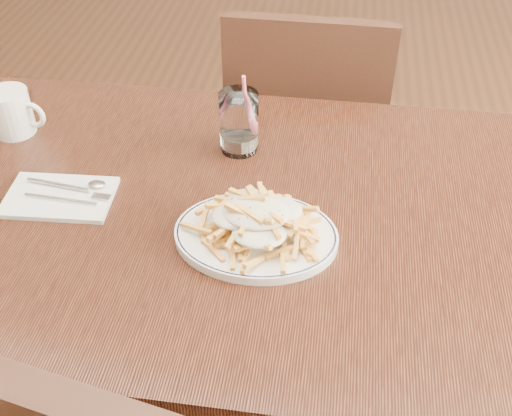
% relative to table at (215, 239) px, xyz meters
% --- Properties ---
extents(table, '(1.20, 0.80, 0.75)m').
position_rel_table_xyz_m(table, '(0.00, 0.00, 0.00)').
color(table, black).
rests_on(table, ground).
extents(chair_far, '(0.41, 0.41, 0.88)m').
position_rel_table_xyz_m(chair_far, '(0.13, 0.63, -0.17)').
color(chair_far, black).
rests_on(chair_far, ground).
extents(fries_plate, '(0.30, 0.27, 0.02)m').
position_rel_table_xyz_m(fries_plate, '(0.09, -0.07, 0.09)').
color(fries_plate, white).
rests_on(fries_plate, table).
extents(loaded_fries, '(0.22, 0.18, 0.06)m').
position_rel_table_xyz_m(loaded_fries, '(0.09, -0.07, 0.13)').
color(loaded_fries, gold).
rests_on(loaded_fries, fries_plate).
extents(napkin, '(0.20, 0.14, 0.01)m').
position_rel_table_xyz_m(napkin, '(-0.28, -0.02, 0.08)').
color(napkin, silver).
rests_on(napkin, table).
extents(cutlery, '(0.18, 0.07, 0.01)m').
position_rel_table_xyz_m(cutlery, '(-0.28, -0.01, 0.09)').
color(cutlery, silver).
rests_on(cutlery, napkin).
extents(water_glass, '(0.08, 0.08, 0.17)m').
position_rel_table_xyz_m(water_glass, '(0.02, 0.19, 0.13)').
color(water_glass, white).
rests_on(water_glass, table).
extents(coffee_mug, '(0.12, 0.08, 0.09)m').
position_rel_table_xyz_m(coffee_mug, '(-0.45, 0.18, 0.13)').
color(coffee_mug, white).
rests_on(coffee_mug, table).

